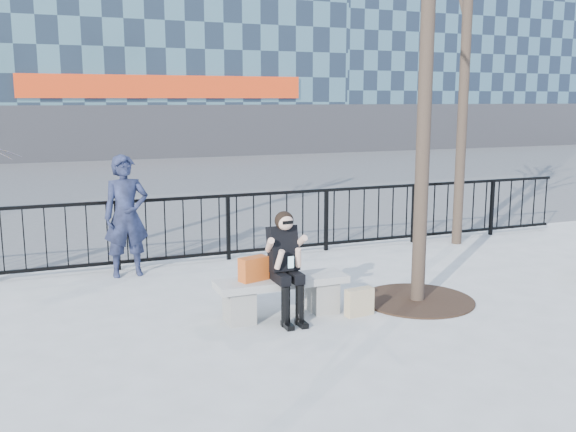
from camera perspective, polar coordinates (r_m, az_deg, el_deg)
name	(u,v)px	position (r m, az deg, el deg)	size (l,w,h in m)	color
ground	(282,316)	(8.05, -0.55, -8.88)	(120.00, 120.00, 0.00)	gray
street_surface	(122,179)	(22.42, -14.52, 3.23)	(60.00, 23.00, 0.01)	#474747
railing	(217,228)	(10.66, -6.37, -1.06)	(14.00, 0.06, 1.10)	black
tree_grate	(417,300)	(8.79, 11.42, -7.33)	(1.50, 1.50, 0.02)	black
bench_main	(282,293)	(7.96, -0.56, -6.83)	(1.65, 0.46, 0.49)	slate
seated_woman	(287,267)	(7.71, -0.13, -4.53)	(0.50, 0.64, 1.34)	black
handbag	(254,269)	(7.77, -3.08, -4.71)	(0.35, 0.17, 0.29)	#B74916
shopping_bag	(359,302)	(8.07, 6.36, -7.60)	(0.36, 0.13, 0.34)	#BEB286
standing_man	(126,216)	(9.93, -14.19, 0.00)	(0.67, 0.44, 1.84)	black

